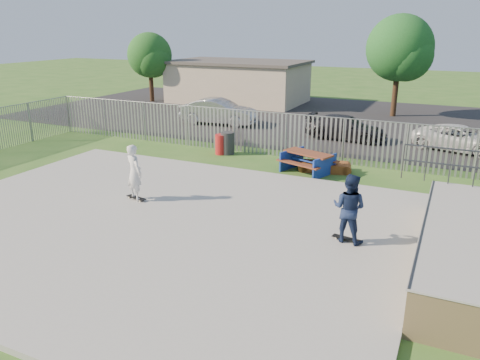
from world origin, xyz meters
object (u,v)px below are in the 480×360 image
at_px(tree_left, 150,55).
at_px(skater_white, 134,172).
at_px(picnic_table, 308,162).
at_px(tree_mid, 400,48).
at_px(car_white, 460,139).
at_px(trash_bin_red, 221,144).
at_px(trash_bin_grey, 228,143).
at_px(skater_navy, 349,208).
at_px(car_dark, 346,128).
at_px(car_silver, 219,112).
at_px(funbox, 325,167).

bearing_deg(tree_left, skater_white, -56.10).
height_order(picnic_table, tree_left, tree_left).
relative_size(tree_left, tree_mid, 0.82).
bearing_deg(car_white, trash_bin_red, 134.76).
height_order(trash_bin_grey, tree_mid, tree_mid).
height_order(picnic_table, trash_bin_grey, trash_bin_grey).
bearing_deg(tree_left, tree_mid, 4.27).
bearing_deg(tree_left, trash_bin_red, -44.28).
xyz_separation_m(tree_left, skater_navy, (20.03, -19.35, -2.48)).
relative_size(car_dark, skater_navy, 2.24).
height_order(car_white, skater_white, skater_white).
bearing_deg(trash_bin_red, trash_bin_grey, 26.33).
xyz_separation_m(car_silver, tree_mid, (9.24, 7.39, 3.60)).
bearing_deg(trash_bin_red, picnic_table, -13.11).
bearing_deg(car_silver, trash_bin_red, -157.36).
bearing_deg(picnic_table, trash_bin_red, -173.65).
bearing_deg(car_dark, tree_mid, -5.22).
relative_size(trash_bin_grey, car_silver, 0.22).
bearing_deg(skater_white, tree_left, -33.06).
bearing_deg(tree_mid, picnic_table, -95.38).
relative_size(picnic_table, trash_bin_grey, 2.33).
bearing_deg(car_silver, car_dark, -101.31).
height_order(funbox, car_white, car_white).
bearing_deg(car_silver, picnic_table, -138.36).
xyz_separation_m(trash_bin_grey, tree_mid, (5.63, 13.44, 3.87)).
distance_m(trash_bin_grey, car_white, 11.13).
distance_m(funbox, car_white, 7.77).
relative_size(tree_mid, skater_navy, 3.44).
bearing_deg(trash_bin_red, skater_white, -86.99).
height_order(trash_bin_grey, skater_white, skater_white).
bearing_deg(trash_bin_red, funbox, -6.74).
bearing_deg(funbox, picnic_table, -156.93).
xyz_separation_m(trash_bin_grey, skater_white, (0.10, -7.09, 0.58)).
xyz_separation_m(picnic_table, tree_mid, (1.38, 14.63, 3.96)).
distance_m(picnic_table, funbox, 0.79).
relative_size(car_dark, skater_white, 2.24).
bearing_deg(funbox, trash_bin_red, 159.69).
relative_size(funbox, car_dark, 0.46).
height_order(tree_mid, skater_white, tree_mid).
xyz_separation_m(car_white, skater_white, (-9.73, -12.31, 0.48)).
relative_size(car_silver, tree_left, 0.87).
bearing_deg(funbox, tree_mid, 73.30).
distance_m(skater_navy, skater_white, 7.16).
xyz_separation_m(car_silver, skater_white, (3.70, -13.14, 0.31)).
bearing_deg(picnic_table, car_silver, 156.83).
bearing_deg(picnic_table, funbox, 56.10).
relative_size(trash_bin_grey, tree_mid, 0.16).
relative_size(car_silver, tree_mid, 0.71).
relative_size(car_dark, tree_mid, 0.65).
bearing_deg(car_white, picnic_table, 155.81).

